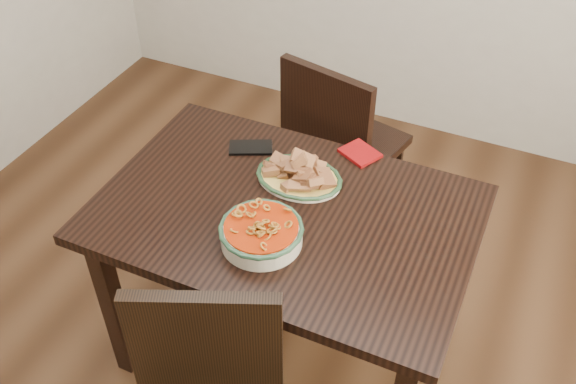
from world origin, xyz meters
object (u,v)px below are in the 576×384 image
at_px(fish_plate, 299,170).
at_px(dining_table, 285,232).
at_px(noodle_bowl, 261,231).
at_px(smartphone, 251,147).
at_px(chair_far, 338,141).

bearing_deg(fish_plate, dining_table, -82.78).
height_order(dining_table, fish_plate, fish_plate).
bearing_deg(noodle_bowl, fish_plate, 92.29).
height_order(dining_table, smartphone, smartphone).
bearing_deg(dining_table, smartphone, 135.72).
distance_m(dining_table, noodle_bowl, 0.21).
bearing_deg(chair_far, noodle_bowl, 108.21).
xyz_separation_m(chair_far, noodle_bowl, (0.08, -0.89, 0.29)).
xyz_separation_m(noodle_bowl, smartphone, (-0.24, 0.40, -0.04)).
bearing_deg(dining_table, fish_plate, 97.22).
distance_m(dining_table, chair_far, 0.75).
relative_size(dining_table, fish_plate, 4.15).
xyz_separation_m(dining_table, chair_far, (-0.09, 0.73, -0.15)).
bearing_deg(fish_plate, chair_far, 96.81).
height_order(chair_far, noodle_bowl, chair_far).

